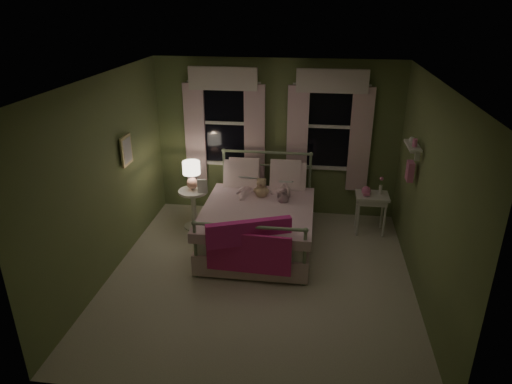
# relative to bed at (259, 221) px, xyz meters

# --- Properties ---
(room_shell) EXTENTS (4.20, 4.20, 4.20)m
(room_shell) POSITION_rel_bed_xyz_m (0.12, -0.89, 0.92)
(room_shell) COLOR #F1E5D0
(room_shell) RESTS_ON ground
(bed) EXTENTS (1.58, 2.04, 1.18)m
(bed) POSITION_rel_bed_xyz_m (0.00, 0.00, 0.00)
(bed) COLOR white
(bed) RESTS_ON ground
(pink_throw) EXTENTS (1.10, 0.50, 0.71)m
(pink_throw) POSITION_rel_bed_xyz_m (-0.00, -1.03, 0.23)
(pink_throw) COLOR #DC2B8F
(pink_throw) RESTS_ON bed
(child_left) EXTENTS (0.28, 0.18, 0.75)m
(child_left) POSITION_rel_bed_xyz_m (-0.28, 0.42, 0.56)
(child_left) COLOR #F7D1DD
(child_left) RESTS_ON bed
(child_right) EXTENTS (0.41, 0.34, 0.77)m
(child_right) POSITION_rel_bed_xyz_m (0.28, 0.42, 0.57)
(child_right) COLOR #F7D1DD
(child_right) RESTS_ON bed
(book_left) EXTENTS (0.22, 0.16, 0.26)m
(book_left) POSITION_rel_bed_xyz_m (-0.28, 0.17, 0.58)
(book_left) COLOR beige
(book_left) RESTS_ON child_left
(book_right) EXTENTS (0.20, 0.12, 0.26)m
(book_right) POSITION_rel_bed_xyz_m (0.28, 0.17, 0.54)
(book_right) COLOR beige
(book_right) RESTS_ON child_right
(teddy_bear) EXTENTS (0.24, 0.20, 0.32)m
(teddy_bear) POSITION_rel_bed_xyz_m (-0.00, 0.26, 0.41)
(teddy_bear) COLOR tan
(teddy_bear) RESTS_ON bed
(nightstand_left) EXTENTS (0.46, 0.46, 0.65)m
(nightstand_left) POSITION_rel_bed_xyz_m (-1.11, 0.39, 0.03)
(nightstand_left) COLOR white
(nightstand_left) RESTS_ON ground
(table_lamp) EXTENTS (0.27, 0.27, 0.45)m
(table_lamp) POSITION_rel_bed_xyz_m (-1.11, 0.39, 0.57)
(table_lamp) COLOR #F2A78F
(table_lamp) RESTS_ON nightstand_left
(book_nightstand) EXTENTS (0.17, 0.23, 0.02)m
(book_nightstand) POSITION_rel_bed_xyz_m (-1.01, 0.31, 0.27)
(book_nightstand) COLOR beige
(book_nightstand) RESTS_ON nightstand_left
(nightstand_right) EXTENTS (0.50, 0.40, 0.64)m
(nightstand_right) POSITION_rel_bed_xyz_m (1.69, 0.60, 0.17)
(nightstand_right) COLOR white
(nightstand_right) RESTS_ON ground
(pink_toy) EXTENTS (0.14, 0.19, 0.14)m
(pink_toy) POSITION_rel_bed_xyz_m (1.59, 0.60, 0.32)
(pink_toy) COLOR pink
(pink_toy) RESTS_ON nightstand_right
(bud_vase) EXTENTS (0.06, 0.06, 0.28)m
(bud_vase) POSITION_rel_bed_xyz_m (1.81, 0.65, 0.41)
(bud_vase) COLOR white
(bud_vase) RESTS_ON nightstand_right
(window_left) EXTENTS (1.34, 0.13, 1.96)m
(window_left) POSITION_rel_bed_xyz_m (-0.73, 1.14, 1.24)
(window_left) COLOR black
(window_left) RESTS_ON room_shell
(window_right) EXTENTS (1.34, 0.13, 1.96)m
(window_right) POSITION_rel_bed_xyz_m (0.97, 1.14, 1.24)
(window_right) COLOR black
(window_right) RESTS_ON room_shell
(wall_shelf) EXTENTS (0.15, 0.50, 0.60)m
(wall_shelf) POSITION_rel_bed_xyz_m (2.02, -0.19, 1.14)
(wall_shelf) COLOR white
(wall_shelf) RESTS_ON room_shell
(framed_picture) EXTENTS (0.03, 0.32, 0.42)m
(framed_picture) POSITION_rel_bed_xyz_m (-1.82, -0.29, 1.12)
(framed_picture) COLOR beige
(framed_picture) RESTS_ON room_shell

